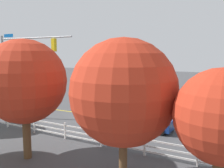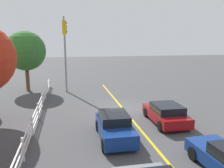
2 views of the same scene
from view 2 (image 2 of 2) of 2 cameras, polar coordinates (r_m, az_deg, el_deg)
The scene contains 7 objects.
ground_plane at distance 18.83m, azimuth 2.50°, elevation -5.94°, with size 120.00×120.00×0.00m, color #444447.
lane_center_stripe at distance 15.19m, azimuth 6.17°, elevation -10.19°, with size 28.00×0.16×0.01m, color gold.
signal_assembly at distance 22.28m, azimuth -11.78°, elevation 10.23°, with size 7.79×0.38×7.50m.
car_0 at distance 15.71m, azimuth 13.41°, elevation -7.21°, with size 4.08×2.09×1.31m.
car_1 at distance 12.93m, azimuth 0.63°, elevation -10.64°, with size 4.05×1.90×1.44m.
white_rail_fence at distance 15.42m, azimuth -18.75°, elevation -8.03°, with size 26.10×0.10×1.15m.
tree_3 at distance 26.27m, azimuth -20.90°, elevation 7.78°, with size 4.24×4.24×6.48m.
Camera 2 is at (-17.49, 4.35, 5.46)m, focal length 36.35 mm.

